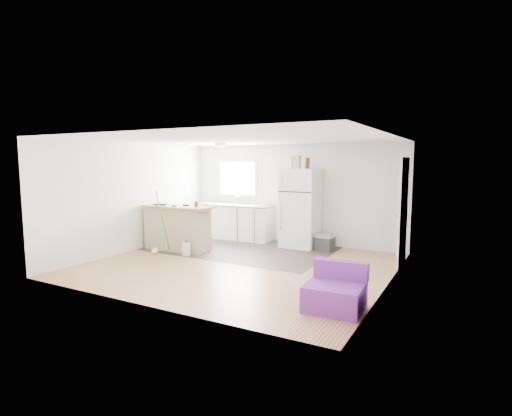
# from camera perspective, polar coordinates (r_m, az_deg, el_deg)

# --- Properties ---
(room) EXTENTS (5.51, 5.01, 2.41)m
(room) POSITION_cam_1_polar(r_m,az_deg,el_deg) (7.57, -2.41, 0.68)
(room) COLOR olive
(room) RESTS_ON ground
(vinyl_zone) EXTENTS (4.05, 2.50, 0.00)m
(vinyl_zone) POSITION_cam_1_polar(r_m,az_deg,el_deg) (9.19, -2.22, -5.81)
(vinyl_zone) COLOR #362E28
(vinyl_zone) RESTS_ON floor
(window) EXTENTS (1.18, 0.06, 0.98)m
(window) POSITION_cam_1_polar(r_m,az_deg,el_deg) (10.46, -2.66, 4.28)
(window) COLOR white
(window) RESTS_ON back_wall
(interior_door) EXTENTS (0.11, 0.92, 2.10)m
(interior_door) POSITION_cam_1_polar(r_m,az_deg,el_deg) (8.13, 20.25, -0.59)
(interior_door) COLOR white
(interior_door) RESTS_ON right_wall
(ceiling_fixture) EXTENTS (0.30, 0.30, 0.07)m
(ceiling_fixture) POSITION_cam_1_polar(r_m,az_deg,el_deg) (9.19, -5.02, 8.98)
(ceiling_fixture) COLOR white
(ceiling_fixture) RESTS_ON ceiling
(kitchen_cabinets) EXTENTS (2.04, 0.73, 1.17)m
(kitchen_cabinets) POSITION_cam_1_polar(r_m,az_deg,el_deg) (10.26, -3.03, -1.90)
(kitchen_cabinets) COLOR white
(kitchen_cabinets) RESTS_ON floor
(peninsula) EXTENTS (1.64, 0.65, 1.00)m
(peninsula) POSITION_cam_1_polar(r_m,az_deg,el_deg) (9.15, -11.15, -2.76)
(peninsula) COLOR tan
(peninsula) RESTS_ON floor
(refrigerator) EXTENTS (0.81, 0.77, 1.82)m
(refrigerator) POSITION_cam_1_polar(r_m,az_deg,el_deg) (9.30, 6.38, -0.01)
(refrigerator) COLOR white
(refrigerator) RESTS_ON floor
(cooler) EXTENTS (0.52, 0.39, 0.37)m
(cooler) POSITION_cam_1_polar(r_m,az_deg,el_deg) (9.08, 9.57, -4.84)
(cooler) COLOR #2A2A2C
(cooler) RESTS_ON floor
(purple_seat) EXTENTS (0.78, 0.74, 0.62)m
(purple_seat) POSITION_cam_1_polar(r_m,az_deg,el_deg) (5.63, 11.32, -11.73)
(purple_seat) COLOR #6D2D94
(purple_seat) RESTS_ON floor
(cleaner_jug) EXTENTS (0.18, 0.15, 0.34)m
(cleaner_jug) POSITION_cam_1_polar(r_m,az_deg,el_deg) (8.61, -9.88, -5.77)
(cleaner_jug) COLOR silver
(cleaner_jug) RESTS_ON floor
(mop) EXTENTS (0.25, 0.39, 1.39)m
(mop) POSITION_cam_1_polar(r_m,az_deg,el_deg) (8.86, -13.99, -4.96)
(mop) COLOR green
(mop) RESTS_ON floor
(red_cup) EXTENTS (0.09, 0.09, 0.12)m
(red_cup) POSITION_cam_1_polar(r_m,az_deg,el_deg) (8.75, -8.54, 0.55)
(red_cup) COLOR red
(red_cup) RESTS_ON peninsula
(blue_tray) EXTENTS (0.36, 0.33, 0.04)m
(blue_tray) POSITION_cam_1_polar(r_m,az_deg,el_deg) (9.30, -13.43, 0.54)
(blue_tray) COLOR #1522C9
(blue_tray) RESTS_ON peninsula
(tool_a) EXTENTS (0.14, 0.06, 0.03)m
(tool_a) POSITION_cam_1_polar(r_m,az_deg,el_deg) (9.01, -9.99, 0.41)
(tool_a) COLOR black
(tool_a) RESTS_ON peninsula
(tool_b) EXTENTS (0.10, 0.04, 0.03)m
(tool_b) POSITION_cam_1_polar(r_m,az_deg,el_deg) (8.93, -11.63, 0.30)
(tool_b) COLOR black
(tool_b) RESTS_ON peninsula
(cardboard_box) EXTENTS (0.20, 0.11, 0.30)m
(cardboard_box) POSITION_cam_1_polar(r_m,az_deg,el_deg) (9.26, 5.73, 6.55)
(cardboard_box) COLOR tan
(cardboard_box) RESTS_ON refrigerator
(bottle_left) EXTENTS (0.08, 0.08, 0.25)m
(bottle_left) POSITION_cam_1_polar(r_m,az_deg,el_deg) (9.14, 7.28, 6.37)
(bottle_left) COLOR #3D200B
(bottle_left) RESTS_ON refrigerator
(bottle_right) EXTENTS (0.09, 0.09, 0.25)m
(bottle_right) POSITION_cam_1_polar(r_m,az_deg,el_deg) (9.14, 7.45, 6.36)
(bottle_right) COLOR #3D200B
(bottle_right) RESTS_ON refrigerator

